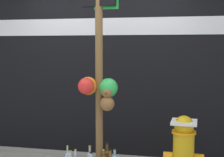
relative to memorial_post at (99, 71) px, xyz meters
name	(u,v)px	position (x,y,z in m)	size (l,w,h in m)	color
building_wall	(106,29)	(-0.15, 1.05, 0.57)	(10.00, 0.21, 3.87)	black
memorial_post	(99,71)	(0.00, 0.00, 0.00)	(0.49, 0.39, 2.52)	brown
fire_hydrant	(184,150)	(1.04, -0.03, -0.92)	(0.47, 0.31, 0.86)	gold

